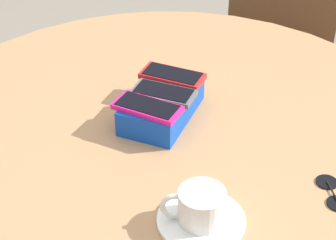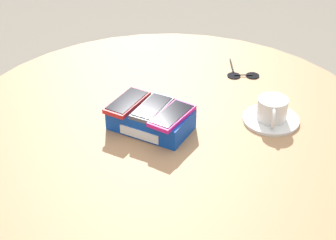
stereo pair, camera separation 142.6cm
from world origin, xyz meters
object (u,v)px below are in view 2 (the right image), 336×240
phone_gray (152,108)px  saucer (271,119)px  phone_red (127,102)px  sunglasses (242,74)px  phone_magenta (172,116)px  phone_box (151,120)px  coffee_cup (272,109)px  round_table (168,158)px

phone_gray → saucer: 0.31m
phone_red → sunglasses: 0.41m
phone_red → saucer: 0.37m
phone_gray → saucer: (0.23, 0.21, -0.06)m
phone_gray → phone_magenta: same height
phone_gray → sunglasses: phone_gray is taller
phone_box → phone_magenta: bearing=4.4°
coffee_cup → saucer: bearing=120.6°
round_table → saucer: size_ratio=7.71×
sunglasses → phone_red: bearing=-105.7°
phone_box → saucer: phone_box is taller
round_table → saucer: 0.29m
phone_box → phone_red: (-0.07, -0.01, 0.03)m
phone_red → saucer: bearing=37.3°
round_table → phone_box: bearing=-132.6°
phone_red → phone_gray: phone_red is taller
phone_red → phone_gray: size_ratio=1.03×
phone_red → phone_magenta: bearing=7.7°
phone_box → coffee_cup: (0.23, 0.21, 0.01)m
phone_red → phone_gray: (0.07, 0.02, -0.00)m
phone_red → sunglasses: bearing=74.3°
saucer → phone_box: bearing=-137.3°
phone_box → phone_red: phone_red is taller
phone_gray → coffee_cup: 0.31m
phone_gray → coffee_cup: bearing=41.7°
phone_box → phone_magenta: (0.06, 0.00, 0.03)m
phone_box → phone_red: size_ratio=1.52×
phone_box → phone_gray: (0.00, 0.01, 0.03)m
saucer → coffee_cup: coffee_cup is taller
phone_gray → sunglasses: (0.04, 0.38, -0.06)m
phone_red → phone_box: bearing=10.7°
round_table → phone_red: size_ratio=8.11×
phone_red → coffee_cup: size_ratio=1.40×
round_table → phone_magenta: 0.17m
phone_gray → phone_red: bearing=-165.2°
sunglasses → saucer: bearing=-42.7°
phone_red → coffee_cup: (0.30, 0.22, -0.02)m
round_table → phone_red: bearing=-154.8°
phone_box → sunglasses: 0.38m
phone_box → phone_gray: 0.03m
phone_magenta → coffee_cup: (0.17, 0.20, -0.02)m
round_table → sunglasses: size_ratio=8.88×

